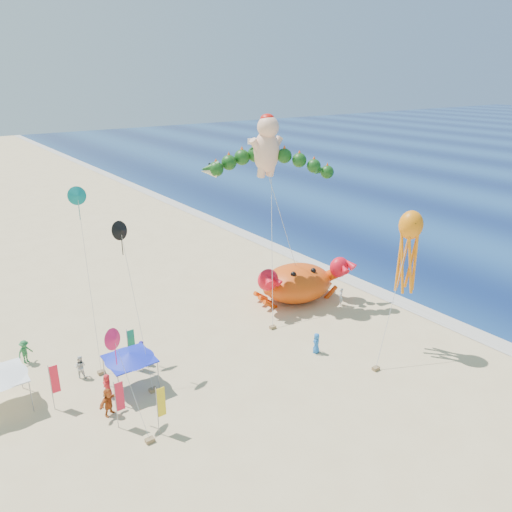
{
  "coord_description": "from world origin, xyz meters",
  "views": [
    {
      "loc": [
        -23.41,
        -27.58,
        19.95
      ],
      "look_at": [
        -2.0,
        2.0,
        6.5
      ],
      "focal_mm": 35.0,
      "sensor_mm": 36.0,
      "label": 1
    }
  ],
  "objects_px": {
    "crab_inflatable": "(298,282)",
    "cherub_kite": "(267,144)",
    "dragon_kite": "(270,167)",
    "canopy_blue": "(129,356)",
    "octopus_kite": "(409,246)"
  },
  "relations": [
    {
      "from": "dragon_kite",
      "to": "canopy_blue",
      "type": "distance_m",
      "value": 19.59
    },
    {
      "from": "octopus_kite",
      "to": "canopy_blue",
      "type": "relative_size",
      "value": 3.35
    },
    {
      "from": "cherub_kite",
      "to": "octopus_kite",
      "type": "xyz_separation_m",
      "value": [
        3.05,
        -13.04,
        -6.06
      ]
    },
    {
      "from": "crab_inflatable",
      "to": "cherub_kite",
      "type": "relative_size",
      "value": 0.55
    },
    {
      "from": "octopus_kite",
      "to": "canopy_blue",
      "type": "bearing_deg",
      "value": 160.21
    },
    {
      "from": "dragon_kite",
      "to": "cherub_kite",
      "type": "relative_size",
      "value": 0.82
    },
    {
      "from": "dragon_kite",
      "to": "canopy_blue",
      "type": "bearing_deg",
      "value": -160.2
    },
    {
      "from": "dragon_kite",
      "to": "canopy_blue",
      "type": "xyz_separation_m",
      "value": [
        -15.87,
        -5.71,
        -9.96
      ]
    },
    {
      "from": "crab_inflatable",
      "to": "cherub_kite",
      "type": "xyz_separation_m",
      "value": [
        -2.16,
        2.06,
        12.48
      ]
    },
    {
      "from": "dragon_kite",
      "to": "canopy_blue",
      "type": "height_order",
      "value": "dragon_kite"
    },
    {
      "from": "dragon_kite",
      "to": "octopus_kite",
      "type": "xyz_separation_m",
      "value": [
        3.12,
        -12.55,
        -4.2
      ]
    },
    {
      "from": "dragon_kite",
      "to": "crab_inflatable",
      "type": "bearing_deg",
      "value": -35.14
    },
    {
      "from": "crab_inflatable",
      "to": "dragon_kite",
      "type": "height_order",
      "value": "dragon_kite"
    },
    {
      "from": "cherub_kite",
      "to": "crab_inflatable",
      "type": "bearing_deg",
      "value": -43.66
    },
    {
      "from": "octopus_kite",
      "to": "canopy_blue",
      "type": "distance_m",
      "value": 20.98
    }
  ]
}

